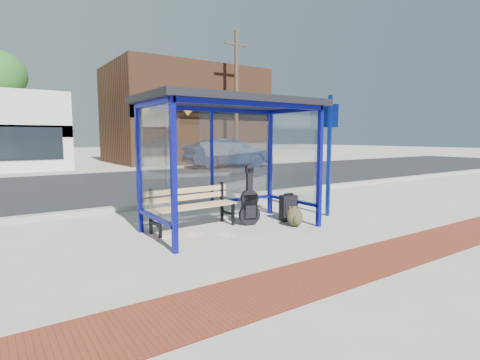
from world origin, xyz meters
TOP-DOWN VIEW (x-y plane):
  - ground at (0.00, 0.00)m, footprint 120.00×120.00m
  - brick_paver_strip at (0.00, -2.60)m, footprint 60.00×1.00m
  - curb_near at (0.00, 2.90)m, footprint 60.00×0.25m
  - street_asphalt at (0.00, 8.00)m, footprint 60.00×10.00m
  - curb_far at (0.00, 13.10)m, footprint 60.00×0.25m
  - far_sidewalk at (0.00, 15.00)m, footprint 60.00×4.00m
  - bus_shelter at (0.00, 0.07)m, footprint 3.30×1.80m
  - storefront_brown at (8.00, 18.49)m, footprint 10.00×7.08m
  - tree_right at (12.50, 22.00)m, footprint 3.60×3.60m
  - utility_pole_east at (9.00, 13.40)m, footprint 1.60×0.24m
  - bench at (-0.60, 0.46)m, footprint 1.76×0.53m
  - guitar_bag at (0.46, 0.10)m, footprint 0.43×0.22m
  - suitcase at (1.35, -0.05)m, footprint 0.37×0.28m
  - backpack at (1.13, -0.49)m, footprint 0.37×0.35m
  - sign_post at (2.41, -0.15)m, footprint 0.17×0.31m
  - newspaper_a at (-1.30, 0.24)m, footprint 0.45×0.37m
  - newspaper_b at (-0.82, 0.02)m, footprint 0.44×0.42m
  - newspaper_c at (-0.34, -0.26)m, footprint 0.36×0.41m
  - parked_car at (7.65, 12.16)m, footprint 5.07×2.17m
  - fire_hydrant at (10.66, 13.81)m, footprint 0.38×0.25m

SIDE VIEW (x-z plane):
  - ground at x=0.00m, z-range 0.00..0.00m
  - street_asphalt at x=0.00m, z-range 0.00..0.00m
  - newspaper_b at x=-0.82m, z-range 0.00..0.01m
  - newspaper_c at x=-0.34m, z-range 0.00..0.01m
  - newspaper_a at x=-1.30m, z-range 0.00..0.01m
  - far_sidewalk at x=0.00m, z-range 0.00..0.01m
  - brick_paver_strip at x=0.00m, z-range 0.00..0.01m
  - curb_near at x=0.00m, z-range 0.00..0.12m
  - curb_far at x=0.00m, z-range 0.00..0.12m
  - backpack at x=1.13m, z-range -0.01..0.38m
  - suitcase at x=1.35m, z-range -0.02..0.56m
  - guitar_bag at x=0.46m, z-range -0.15..0.98m
  - fire_hydrant at x=10.66m, z-range 0.04..0.87m
  - bench at x=-0.60m, z-range 0.05..0.88m
  - parked_car at x=7.65m, z-range 0.00..1.62m
  - sign_post at x=2.41m, z-range 0.16..2.77m
  - bus_shelter at x=0.00m, z-range 0.86..3.28m
  - storefront_brown at x=8.00m, z-range 0.00..6.40m
  - utility_pole_east at x=9.00m, z-range 0.11..8.11m
  - tree_right at x=12.50m, z-range 1.94..8.97m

